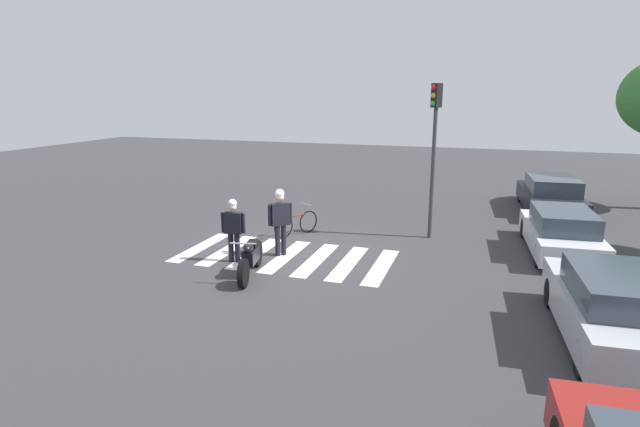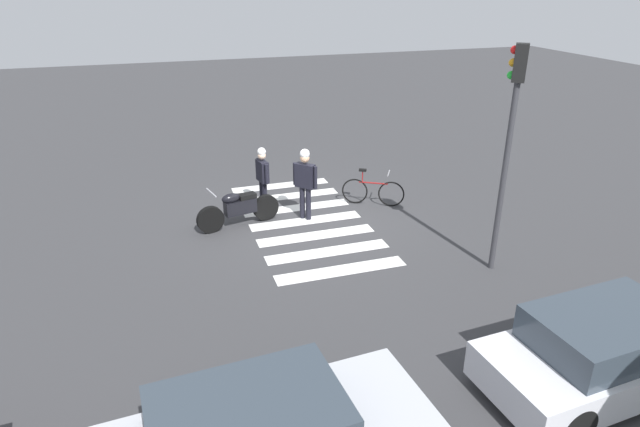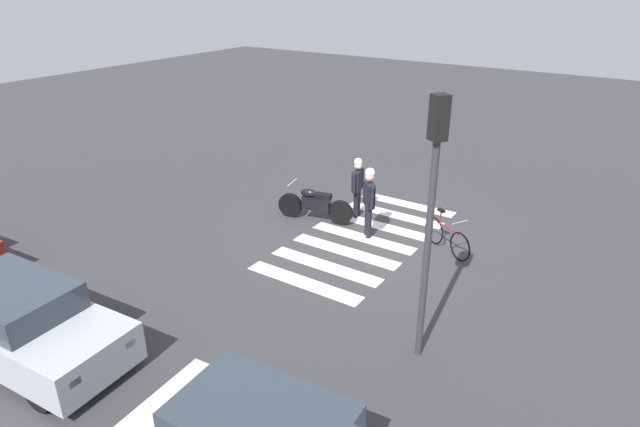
% 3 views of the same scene
% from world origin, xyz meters
% --- Properties ---
extents(ground_plane, '(60.00, 60.00, 0.00)m').
position_xyz_m(ground_plane, '(0.00, 0.00, 0.00)').
color(ground_plane, '#38383A').
extents(police_motorcycle, '(2.16, 0.77, 1.06)m').
position_xyz_m(police_motorcycle, '(1.67, -0.24, 0.47)').
color(police_motorcycle, black).
rests_on(police_motorcycle, ground_plane).
extents(leaning_bicycle, '(1.51, 0.91, 1.02)m').
position_xyz_m(leaning_bicycle, '(-2.07, -0.48, 0.39)').
color(leaning_bicycle, black).
rests_on(leaning_bicycle, ground_plane).
extents(officer_on_foot, '(0.51, 0.54, 1.89)m').
position_xyz_m(officer_on_foot, '(-0.05, -0.16, 1.11)').
color(officer_on_foot, black).
rests_on(officer_on_foot, ground_plane).
extents(officer_by_motorcycle, '(0.28, 0.65, 1.73)m').
position_xyz_m(officer_by_motorcycle, '(0.85, -1.13, 0.99)').
color(officer_by_motorcycle, black).
rests_on(officer_by_motorcycle, ground_plane).
extents(crosswalk_stripes, '(2.91, 5.85, 0.01)m').
position_xyz_m(crosswalk_stripes, '(0.00, -0.00, 0.00)').
color(crosswalk_stripes, silver).
rests_on(crosswalk_stripes, ground_plane).
extents(car_white_van, '(4.27, 1.95, 1.29)m').
position_xyz_m(car_white_van, '(-2.71, 7.24, 0.61)').
color(car_white_van, black).
rests_on(car_white_van, ground_plane).
extents(traffic_light_pole, '(0.35, 0.34, 4.70)m').
position_xyz_m(traffic_light_pole, '(-3.14, 3.56, 3.12)').
color(traffic_light_pole, '#38383D').
rests_on(traffic_light_pole, ground_plane).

